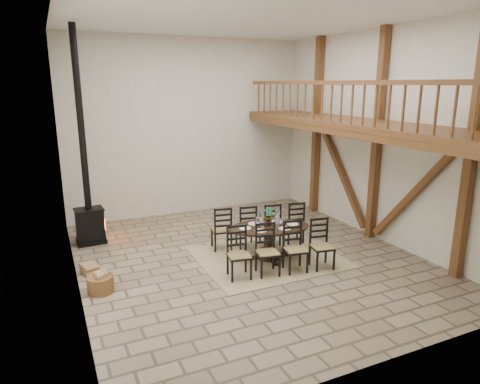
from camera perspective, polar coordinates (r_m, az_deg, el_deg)
name	(u,v)px	position (r m, az deg, el deg)	size (l,w,h in m)	color
ground	(249,259)	(9.50, 1.15, -8.88)	(8.00, 8.00, 0.00)	gray
room_shell	(299,118)	(9.34, 7.93, 9.73)	(7.02, 8.02, 5.01)	beige
rug	(269,258)	(9.54, 3.84, -8.73)	(3.00, 2.50, 0.02)	tan
dining_table	(269,242)	(9.41, 3.88, -6.69)	(2.50, 2.32, 1.15)	black
wood_stove	(88,198)	(10.66, -19.65, -0.74)	(0.69, 0.55, 5.00)	black
log_basket	(101,283)	(8.42, -18.08, -11.52)	(0.47, 0.47, 0.39)	brown
log_stack	(89,268)	(9.31, -19.44, -9.59)	(0.38, 0.45, 0.19)	tan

